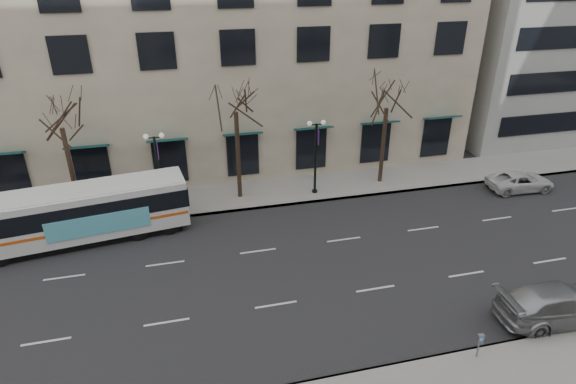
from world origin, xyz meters
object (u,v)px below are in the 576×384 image
object	(u,v)px
city_bus	(80,213)
silver_car	(560,304)
lamp_post_right	(316,154)
pay_station	(480,341)
tree_far_mid	(235,97)
lamp_post_left	(158,169)
tree_far_right	(388,94)
tree_far_left	(58,112)
white_pickup	(520,181)

from	to	relation	value
city_bus	silver_car	xyz separation A→B (m)	(21.44, -12.01, -0.92)
lamp_post_right	pay_station	world-z (taller)	lamp_post_right
tree_far_mid	lamp_post_left	distance (m)	6.40
tree_far_right	silver_car	distance (m)	16.14
lamp_post_right	tree_far_mid	bearing A→B (deg)	173.17
lamp_post_left	lamp_post_right	world-z (taller)	same
tree_far_mid	lamp_post_right	bearing A→B (deg)	-6.83
silver_car	tree_far_right	bearing A→B (deg)	11.52
tree_far_mid	silver_car	world-z (taller)	tree_far_mid
tree_far_left	silver_car	size ratio (longest dim) A/B	1.45
city_bus	pay_station	distance (m)	21.23
silver_car	pay_station	size ratio (longest dim) A/B	5.02
white_pickup	lamp_post_right	bearing A→B (deg)	82.26
tree_far_right	white_pickup	xyz separation A→B (m)	(8.93, -3.28, -5.80)
white_pickup	lamp_post_left	bearing A→B (deg)	86.76
lamp_post_left	silver_car	xyz separation A→B (m)	(17.07, -14.40, -2.11)
silver_car	white_pickup	bearing A→B (deg)	-26.67
lamp_post_left	city_bus	world-z (taller)	lamp_post_left
tree_far_right	lamp_post_left	size ratio (longest dim) A/B	1.55
tree_far_right	white_pickup	distance (m)	11.14
tree_far_right	pay_station	distance (m)	17.40
tree_far_mid	lamp_post_left	xyz separation A→B (m)	(-4.99, -0.60, -3.96)
lamp_post_left	silver_car	world-z (taller)	lamp_post_left
lamp_post_left	white_pickup	bearing A→B (deg)	-6.39
lamp_post_left	tree_far_mid	bearing A→B (deg)	6.85
lamp_post_right	tree_far_left	bearing A→B (deg)	177.71
lamp_post_right	white_pickup	xyz separation A→B (m)	(13.92, -2.68, -2.32)
lamp_post_right	lamp_post_left	bearing A→B (deg)	180.00
tree_far_left	pay_station	xyz separation A→B (m)	(17.18, -16.28, -5.72)
tree_far_left	tree_far_right	distance (m)	20.00
silver_car	pay_station	xyz separation A→B (m)	(-4.90, -1.28, 0.14)
city_bus	white_pickup	bearing A→B (deg)	-8.18
lamp_post_right	white_pickup	size ratio (longest dim) A/B	1.16
pay_station	tree_far_left	bearing A→B (deg)	144.29
lamp_post_right	silver_car	xyz separation A→B (m)	(7.07, -14.40, -2.11)
lamp_post_left	lamp_post_right	xyz separation A→B (m)	(10.00, 0.00, 0.00)
tree_far_mid	white_pickup	world-z (taller)	tree_far_mid
lamp_post_right	pay_station	distance (m)	15.95
lamp_post_right	silver_car	size ratio (longest dim) A/B	0.91
tree_far_left	city_bus	size ratio (longest dim) A/B	0.69
tree_far_mid	pay_station	xyz separation A→B (m)	(7.18, -16.28, -5.93)
tree_far_left	silver_car	world-z (taller)	tree_far_left
city_bus	lamp_post_right	bearing A→B (deg)	1.84
lamp_post_left	pay_station	xyz separation A→B (m)	(12.17, -15.68, -1.96)
white_pickup	tree_far_left	bearing A→B (deg)	86.68
silver_car	tree_far_left	bearing A→B (deg)	59.44
tree_far_left	pay_station	world-z (taller)	tree_far_left
tree_far_left	city_bus	xyz separation A→B (m)	(0.64, -2.99, -4.94)
city_bus	white_pickup	xyz separation A→B (m)	(28.29, -0.28, -1.13)
tree_far_left	white_pickup	bearing A→B (deg)	-6.46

